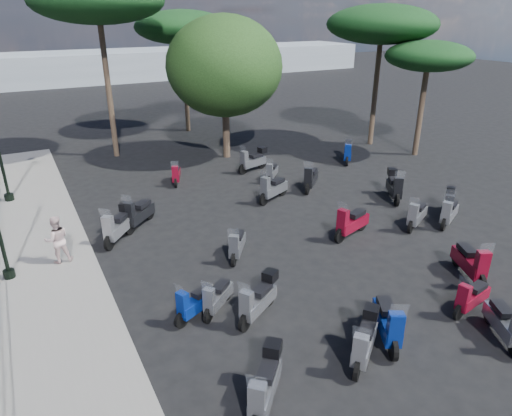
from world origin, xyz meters
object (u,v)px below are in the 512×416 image
scooter_17 (272,172)px  scooter_21 (417,215)px  scooter_5 (138,214)px  scooter_13 (471,298)px  pine_3 (429,57)px  scooter_16 (273,189)px  scooter_30 (449,213)px  pine_2 (97,1)px  scooter_10 (237,245)px  pine_1 (382,25)px  scooter_1 (265,386)px  scooter_7 (364,341)px  scooter_22 (311,179)px  scooter_14 (505,324)px  broadleaf_tree (224,66)px  scooter_3 (217,298)px  scooter_23 (253,161)px  scooter_9 (258,300)px  scooter_29 (348,152)px  scooter_4 (118,226)px  pedestrian_far (57,240)px  scooter_11 (176,175)px  pine_0 (182,27)px  scooter_15 (351,223)px  scooter_2 (196,303)px  scooter_20 (470,263)px  scooter_8 (388,323)px  scooter_27 (449,203)px  scooter_28 (394,187)px

scooter_17 → scooter_21: bearing=151.1°
scooter_5 → scooter_13: (6.10, -8.94, -0.08)m
pine_3 → scooter_16: bearing=-168.9°
scooter_30 → pine_2: 18.03m
scooter_10 → pine_1: size_ratio=0.18×
scooter_1 → scooter_7: bearing=-134.1°
scooter_21 → scooter_22: size_ratio=1.07×
scooter_7 → scooter_5: bearing=-22.4°
scooter_14 → broadleaf_tree: 16.81m
scooter_3 → pine_1: 18.68m
scooter_3 → scooter_30: (9.36, 0.79, 0.05)m
scooter_23 → scooter_13: bearing=162.1°
scooter_9 → scooter_14: 5.77m
scooter_17 → scooter_1: bearing=102.8°
scooter_29 → scooter_4: bearing=54.2°
pedestrian_far → scooter_11: size_ratio=1.03×
scooter_30 → pine_0: pine_0 is taller
scooter_15 → scooter_17: scooter_15 is taller
scooter_2 → pine_2: (1.37, 14.99, 7.08)m
scooter_20 → scooter_23: size_ratio=1.00×
scooter_7 → scooter_14: 3.45m
pedestrian_far → scooter_8: (6.24, -7.23, -0.38)m
scooter_10 → scooter_14: 7.44m
scooter_1 → pine_0: 23.33m
scooter_2 → scooter_27: scooter_27 is taller
scooter_29 → pine_3: 6.07m
broadleaf_tree → scooter_13: bearing=-90.9°
pedestrian_far → scooter_20: 12.01m
scooter_11 → scooter_22: (4.82, -3.43, 0.08)m
scooter_28 → pine_0: 16.25m
scooter_8 → scooter_23: scooter_8 is taller
scooter_5 → scooter_17: 6.82m
scooter_10 → scooter_3: bearing=90.4°
scooter_3 → scooter_1: bearing=132.7°
scooter_22 → scooter_29: 4.49m
scooter_2 → scooter_7: size_ratio=1.02×
scooter_5 → scooter_29: 11.58m
scooter_20 → pine_3: (7.92, 9.66, 4.49)m
scooter_27 → scooter_23: bearing=-11.4°
scooter_23 → pine_3: size_ratio=0.30×
scooter_1 → scooter_5: size_ratio=0.95×
scooter_28 → pine_2: (-8.55, 11.50, 6.95)m
scooter_14 → scooter_16: (-0.41, 9.93, 0.04)m
scooter_2 → pine_2: 16.63m
scooter_14 → scooter_5: bearing=-31.6°
broadleaf_tree → scooter_15: bearing=-91.1°
pedestrian_far → scooter_8: bearing=130.0°
scooter_21 → scooter_8: bearing=101.2°
pedestrian_far → pine_1: (17.49, 6.17, 5.52)m
scooter_27 → scooter_14: bearing=101.3°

